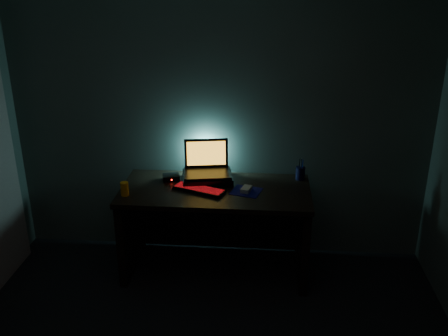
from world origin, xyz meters
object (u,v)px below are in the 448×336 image
at_px(router, 171,177).
at_px(juice_glass, 125,189).
at_px(keyboard, 199,189).
at_px(pen_cup, 300,173).
at_px(laptop, 207,165).
at_px(mouse, 246,189).

bearing_deg(router, juice_glass, -147.77).
relative_size(keyboard, pen_cup, 4.01).
distance_m(laptop, pen_cup, 0.77).
xyz_separation_m(laptop, mouse, (0.33, -0.23, -0.10)).
relative_size(laptop, pen_cup, 3.88).
bearing_deg(mouse, router, 179.73).
distance_m(keyboard, pen_cup, 0.86).
xyz_separation_m(laptop, keyboard, (-0.03, -0.25, -0.11)).
xyz_separation_m(mouse, router, (-0.63, 0.18, 0.00)).
xyz_separation_m(pen_cup, juice_glass, (-1.36, -0.42, -0.00)).
relative_size(keyboard, router, 2.77).
bearing_deg(juice_glass, keyboard, 12.75).
distance_m(keyboard, mouse, 0.37).
bearing_deg(keyboard, laptop, 103.61).
bearing_deg(juice_glass, laptop, 32.18).
relative_size(mouse, router, 0.69).
height_order(juice_glass, router, juice_glass).
bearing_deg(router, laptop, -5.52).
height_order(keyboard, mouse, mouse).
relative_size(laptop, router, 2.68).
xyz_separation_m(juice_glass, router, (0.30, 0.32, -0.03)).
bearing_deg(mouse, juice_glass, -155.37).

